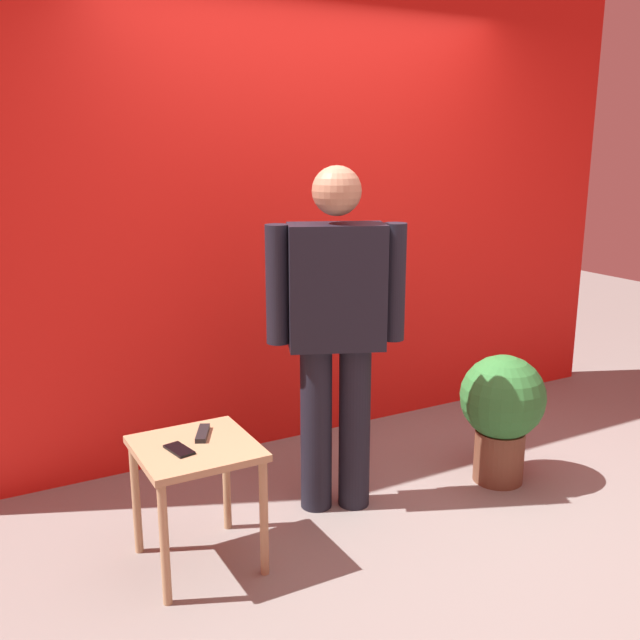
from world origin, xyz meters
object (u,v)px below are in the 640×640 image
object	(u,v)px
cell_phone	(179,450)
potted_plant	(502,408)
standing_person	(336,324)
tv_remote	(203,433)
side_table	(196,465)

from	to	relation	value
cell_phone	potted_plant	world-z (taller)	potted_plant
standing_person	cell_phone	size ratio (longest dim) A/B	11.45
cell_phone	potted_plant	xyz separation A→B (m)	(1.72, -0.01, -0.14)
standing_person	potted_plant	distance (m)	1.05
cell_phone	potted_plant	distance (m)	1.73
tv_remote	cell_phone	bearing A→B (deg)	-116.65
side_table	tv_remote	bearing A→B (deg)	52.80
standing_person	cell_phone	world-z (taller)	standing_person
side_table	tv_remote	size ratio (longest dim) A/B	3.18
standing_person	cell_phone	distance (m)	0.93
standing_person	side_table	world-z (taller)	standing_person
standing_person	tv_remote	size ratio (longest dim) A/B	9.69
side_table	tv_remote	distance (m)	0.14
side_table	tv_remote	xyz separation A→B (m)	(0.06, 0.08, 0.10)
side_table	potted_plant	world-z (taller)	potted_plant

